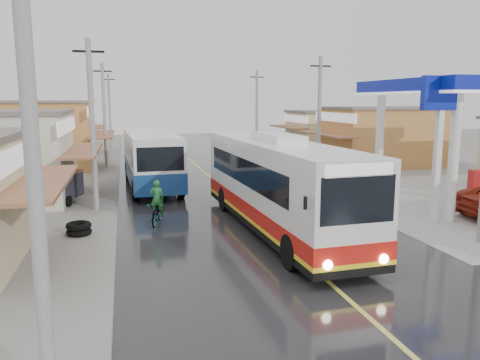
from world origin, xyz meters
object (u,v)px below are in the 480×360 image
Objects in this scene: second_bus at (151,159)px; tricycle_near at (64,185)px; coach_bus at (276,185)px; cyclist at (157,210)px; tyre_stack at (79,229)px.

second_bus is 4.17× the size of tricycle_near.
second_bus is (-4.33, 10.71, -0.10)m from coach_bus.
second_bus is at bearing 53.57° from tricycle_near.
tricycle_near is (-4.31, 5.39, 0.28)m from cyclist.
cyclist reaches higher than tyre_stack.
coach_bus is at bearing -21.57° from tricycle_near.
cyclist is 0.80× the size of tricycle_near.
tricycle_near is at bearing 137.37° from coach_bus.
cyclist is at bearing -32.85° from tricycle_near.
second_bus is 5.66m from tricycle_near.
tyre_stack is at bearing -149.09° from cyclist.
tyre_stack is (1.21, -6.28, -0.67)m from tricycle_near.
cyclist is 3.25m from tyre_stack.
cyclist is at bearing 152.88° from coach_bus.
coach_bus reaches higher than cyclist.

